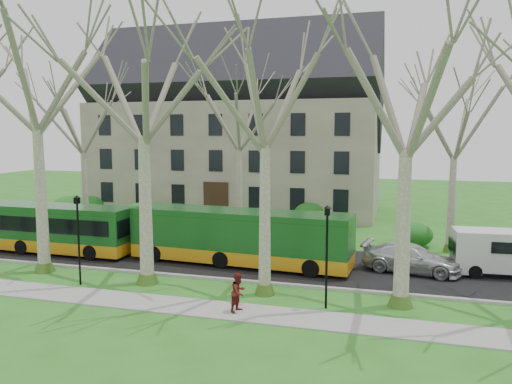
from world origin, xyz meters
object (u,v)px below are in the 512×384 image
at_px(bus_lead, 42,227).
at_px(pedestrian_b, 239,292).
at_px(van_a, 508,253).
at_px(sedan, 411,258).
at_px(bus_follow, 240,236).

relative_size(bus_lead, pedestrian_b, 7.38).
height_order(bus_lead, van_a, bus_lead).
height_order(bus_lead, sedan, bus_lead).
bearing_deg(pedestrian_b, van_a, -34.65).
height_order(bus_follow, pedestrian_b, bus_follow).
distance_m(sedan, pedestrian_b, 10.63).
relative_size(sedan, pedestrian_b, 3.13).
bearing_deg(pedestrian_b, bus_lead, 84.65).
relative_size(sedan, van_a, 0.95).
bearing_deg(bus_follow, van_a, 10.42).
relative_size(bus_follow, pedestrian_b, 7.69).
relative_size(van_a, pedestrian_b, 3.28).
relative_size(bus_lead, sedan, 2.36).
distance_m(bus_lead, van_a, 26.72).
distance_m(bus_follow, sedan, 9.29).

